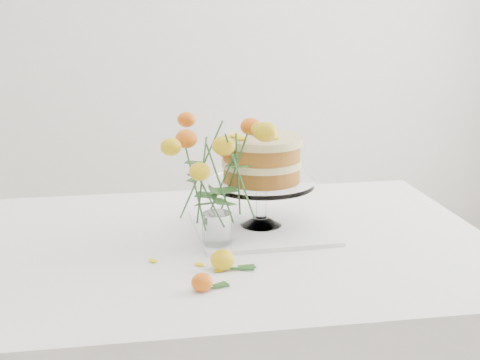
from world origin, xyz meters
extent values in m
cube|color=tan|center=(0.00, 0.00, 0.73)|extent=(1.40, 0.90, 0.04)
cylinder|color=tan|center=(0.62, 0.37, 0.35)|extent=(0.06, 0.06, 0.71)
cube|color=white|center=(0.00, 0.00, 0.75)|extent=(1.42, 0.92, 0.01)
cube|color=white|center=(0.00, 0.46, 0.65)|extent=(1.42, 0.01, 0.20)
cube|color=white|center=(0.71, 0.00, 0.65)|extent=(0.01, 0.92, 0.20)
cube|color=white|center=(0.16, 0.07, 0.76)|extent=(0.35, 0.35, 0.01)
cylinder|color=white|center=(0.16, 0.07, 0.83)|extent=(0.03, 0.03, 0.09)
cylinder|color=white|center=(0.16, 0.07, 0.88)|extent=(0.27, 0.27, 0.01)
cylinder|color=#AD7327|center=(0.16, 0.07, 0.90)|extent=(0.22, 0.22, 0.04)
cylinder|color=beige|center=(0.16, 0.07, 0.93)|extent=(0.23, 0.23, 0.02)
cylinder|color=#AD7327|center=(0.16, 0.07, 0.96)|extent=(0.22, 0.22, 0.04)
cylinder|color=beige|center=(0.16, 0.07, 0.99)|extent=(0.24, 0.24, 0.02)
cylinder|color=white|center=(0.03, -0.04, 0.76)|extent=(0.06, 0.06, 0.01)
cylinder|color=white|center=(0.03, -0.04, 0.80)|extent=(0.07, 0.07, 0.08)
ellipsoid|color=yellow|center=(0.03, -0.17, 0.78)|extent=(0.05, 0.05, 0.05)
cylinder|color=#275723|center=(0.06, -0.18, 0.76)|extent=(0.06, 0.02, 0.01)
ellipsoid|color=#DF580A|center=(-0.03, -0.27, 0.77)|extent=(0.04, 0.04, 0.04)
cylinder|color=#275723|center=(0.00, -0.27, 0.76)|extent=(0.05, 0.01, 0.00)
ellipsoid|color=yellow|center=(-0.12, -0.10, 0.76)|extent=(0.03, 0.02, 0.00)
ellipsoid|color=yellow|center=(-0.02, -0.14, 0.76)|extent=(0.03, 0.02, 0.00)
ellipsoid|color=yellow|center=(0.02, -0.18, 0.76)|extent=(0.03, 0.02, 0.00)
camera|label=1|loc=(-0.16, -1.51, 1.33)|focal=50.00mm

